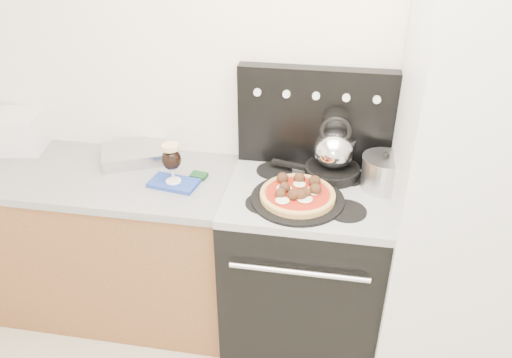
% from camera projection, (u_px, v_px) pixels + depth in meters
% --- Properties ---
extents(room_shell, '(3.52, 3.01, 2.52)m').
position_uv_depth(room_shell, '(262.00, 250.00, 1.44)').
color(room_shell, beige).
rests_on(room_shell, ground).
extents(base_cabinet, '(1.45, 0.60, 0.86)m').
position_uv_depth(base_cabinet, '(105.00, 244.00, 2.77)').
color(base_cabinet, brown).
rests_on(base_cabinet, ground).
extents(countertop, '(1.48, 0.63, 0.04)m').
position_uv_depth(countertop, '(91.00, 175.00, 2.54)').
color(countertop, gray).
rests_on(countertop, base_cabinet).
extents(stove_body, '(0.76, 0.65, 0.88)m').
position_uv_depth(stove_body, '(303.00, 268.00, 2.59)').
color(stove_body, black).
rests_on(stove_body, ground).
extents(cooktop, '(0.76, 0.65, 0.04)m').
position_uv_depth(cooktop, '(308.00, 193.00, 2.35)').
color(cooktop, '#ADADB2').
rests_on(cooktop, stove_body).
extents(backguard, '(0.76, 0.08, 0.50)m').
position_uv_depth(backguard, '(315.00, 117.00, 2.45)').
color(backguard, black).
rests_on(backguard, cooktop).
extents(fridge, '(0.64, 0.68, 1.90)m').
position_uv_depth(fridge, '(466.00, 201.00, 2.20)').
color(fridge, silver).
rests_on(fridge, ground).
extents(toaster_oven, '(0.37, 0.30, 0.21)m').
position_uv_depth(toaster_oven, '(12.00, 131.00, 2.70)').
color(toaster_oven, white).
rests_on(toaster_oven, countertop).
extents(foil_sheet, '(0.40, 0.35, 0.07)m').
position_uv_depth(foil_sheet, '(134.00, 154.00, 2.62)').
color(foil_sheet, silver).
rests_on(foil_sheet, countertop).
extents(oven_mitt, '(0.25, 0.17, 0.02)m').
position_uv_depth(oven_mitt, '(174.00, 183.00, 2.41)').
color(oven_mitt, '#233EA2').
rests_on(oven_mitt, countertop).
extents(beer_glass, '(0.10, 0.10, 0.20)m').
position_uv_depth(beer_glass, '(172.00, 163.00, 2.35)').
color(beer_glass, black).
rests_on(beer_glass, oven_mitt).
extents(pizza_pan, '(0.46, 0.46, 0.01)m').
position_uv_depth(pizza_pan, '(297.00, 199.00, 2.26)').
color(pizza_pan, black).
rests_on(pizza_pan, cooktop).
extents(pizza, '(0.39, 0.39, 0.05)m').
position_uv_depth(pizza, '(298.00, 193.00, 2.24)').
color(pizza, tan).
rests_on(pizza, pizza_pan).
extents(skillet, '(0.33, 0.33, 0.05)m').
position_uv_depth(skillet, '(332.00, 171.00, 2.45)').
color(skillet, black).
rests_on(skillet, cooktop).
extents(tea_kettle, '(0.24, 0.24, 0.22)m').
position_uv_depth(tea_kettle, '(334.00, 147.00, 2.38)').
color(tea_kettle, white).
rests_on(tea_kettle, skillet).
extents(stock_pot, '(0.21, 0.21, 0.15)m').
position_uv_depth(stock_pot, '(383.00, 173.00, 2.32)').
color(stock_pot, '#BABABA').
rests_on(stock_pot, cooktop).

